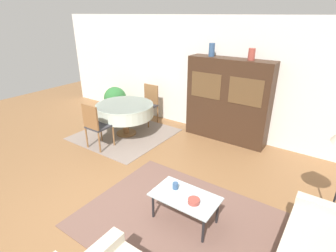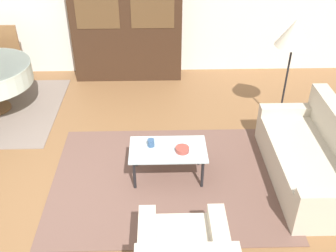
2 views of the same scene
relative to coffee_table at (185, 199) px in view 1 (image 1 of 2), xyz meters
name	(u,v)px [view 1 (image 1 of 2)]	position (x,y,z in m)	size (l,w,h in m)	color
ground_plane	(104,212)	(-1.08, -0.55, -0.38)	(14.00, 14.00, 0.00)	brown
wall_back	(216,77)	(-1.08, 3.08, 0.97)	(10.00, 0.06, 2.70)	silver
area_rug	(182,222)	(0.00, -0.07, -0.37)	(2.83, 2.13, 0.01)	brown
dining_rug	(125,134)	(-2.71, 1.63, -0.37)	(2.03, 2.05, 0.01)	gray
coffee_table	(185,199)	(0.00, 0.00, 0.00)	(0.92, 0.54, 0.41)	black
display_cabinet	(228,101)	(-0.63, 2.82, 0.55)	(1.86, 0.43, 1.86)	#382316
dining_table	(125,110)	(-2.69, 1.67, 0.24)	(1.35, 1.35, 0.75)	brown
dining_chair_near	(95,124)	(-2.69, 0.77, 0.20)	(0.44, 0.44, 1.01)	brown
dining_chair_far	(149,102)	(-2.69, 2.57, 0.20)	(0.44, 0.44, 1.01)	brown
cup	(175,186)	(-0.20, 0.06, 0.09)	(0.08, 0.08, 0.09)	#33517A
bowl	(194,201)	(0.17, -0.05, 0.07)	(0.16, 0.16, 0.06)	#9E4238
vase_tall	(212,50)	(-1.10, 2.82, 1.62)	(0.13, 0.13, 0.28)	#33517A
vase_short	(252,54)	(-0.22, 2.82, 1.60)	(0.14, 0.14, 0.23)	#9E4238
potted_plant	(115,99)	(-3.92, 2.55, 0.08)	(0.64, 0.64, 0.79)	#93664C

